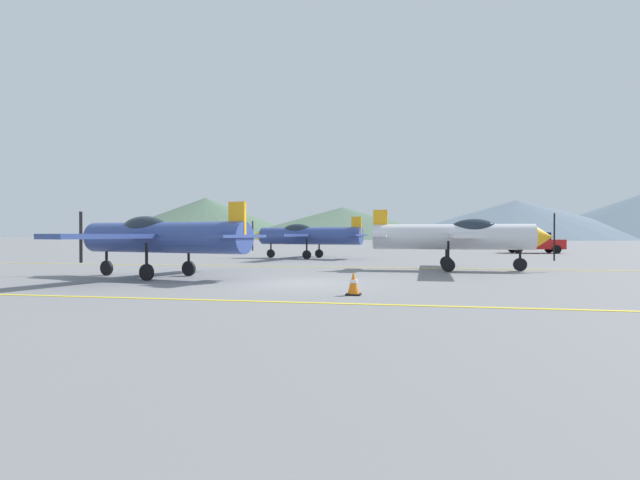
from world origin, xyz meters
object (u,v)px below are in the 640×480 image
object	(u,v)px
airplane_far	(306,235)
traffic_cone_front	(353,283)
car_sedan	(533,242)
airplane_near	(158,236)
airplane_mid	(459,236)

from	to	relation	value
airplane_far	traffic_cone_front	world-z (taller)	airplane_far
airplane_far	car_sedan	world-z (taller)	airplane_far
airplane_near	airplane_far	size ratio (longest dim) A/B	0.99
airplane_near	airplane_mid	xyz separation A→B (m)	(10.37, 5.80, 0.00)
airplane_near	traffic_cone_front	bearing A→B (deg)	-27.45
airplane_near	traffic_cone_front	xyz separation A→B (m)	(7.28, -3.78, -1.13)
car_sedan	traffic_cone_front	xyz separation A→B (m)	(-10.01, -30.70, -0.56)
airplane_far	car_sedan	size ratio (longest dim) A/B	1.90
airplane_mid	traffic_cone_front	xyz separation A→B (m)	(-3.09, -9.58, -1.13)
airplane_mid	traffic_cone_front	size ratio (longest dim) A/B	14.23
airplane_near	airplane_mid	size ratio (longest dim) A/B	1.00
airplane_near	airplane_mid	distance (m)	11.88
airplane_far	traffic_cone_front	xyz separation A→B (m)	(5.47, -18.66, -1.13)
airplane_near	car_sedan	bearing A→B (deg)	57.29
traffic_cone_front	airplane_far	bearing A→B (deg)	106.34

